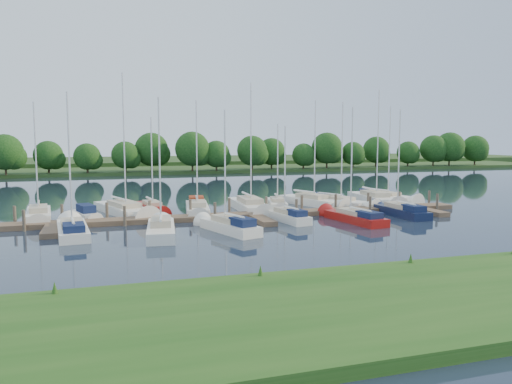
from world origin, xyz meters
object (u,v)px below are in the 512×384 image
object	(u,v)px
sailboat_n_0	(39,217)
sailboat_n_5	(250,208)
dock	(255,216)
sailboat_s_2	(228,227)
motorboat	(87,215)

from	to	relation	value
sailboat_n_0	sailboat_n_5	bearing A→B (deg)	173.98
dock	sailboat_s_2	bearing A→B (deg)	-124.60
sailboat_n_5	sailboat_s_2	world-z (taller)	sailboat_n_5
dock	sailboat_n_0	size ratio (longest dim) A/B	3.90
dock	sailboat_n_0	distance (m)	18.21
sailboat_n_0	motorboat	world-z (taller)	sailboat_n_0
dock	sailboat_s_2	world-z (taller)	sailboat_s_2
sailboat_n_0	motorboat	xyz separation A→B (m)	(3.85, -0.74, 0.05)
motorboat	dock	bearing A→B (deg)	146.57
sailboat_s_2	sailboat_n_5	bearing A→B (deg)	47.17
sailboat_n_5	dock	bearing A→B (deg)	79.67
sailboat_n_5	sailboat_n_0	bearing A→B (deg)	1.25
sailboat_n_0	dock	bearing A→B (deg)	159.43
dock	motorboat	distance (m)	14.29
dock	sailboat_n_5	xyz separation A→B (m)	(0.98, 4.57, 0.08)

